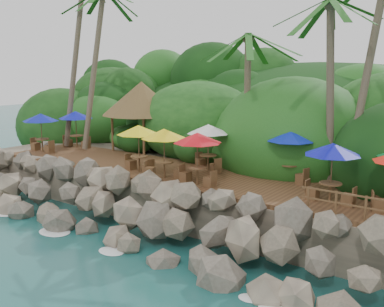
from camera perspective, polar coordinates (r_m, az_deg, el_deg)
The scene contains 10 objects.
ground at distance 20.79m, azimuth -10.05°, elevation -11.83°, with size 140.00×140.00×0.00m, color #19514F.
land_base at distance 33.04m, azimuth 10.33°, elevation -1.33°, with size 32.00×25.20×2.10m, color gray.
jungle_hill at distance 40.00m, azimuth 15.01°, elevation -0.92°, with size 44.80×28.00×15.40m, color #143811.
seawall at distance 21.71m, azimuth -6.31°, elevation -7.47°, with size 29.00×4.00×2.30m, color gray, non-canonical shape.
terrace at distance 24.39m, azimuth 0.00°, elevation -2.77°, with size 26.00×5.00×0.20m, color brown.
jungle_foliage at distance 32.40m, azimuth 9.48°, elevation -3.46°, with size 44.00×16.00×12.00m, color #143811, non-canonical shape.
foam_line at distance 20.97m, azimuth -9.45°, elevation -11.51°, with size 25.20×0.80×0.06m.
palapa at distance 30.88m, azimuth -6.27°, elevation 6.82°, with size 5.34×5.34×4.60m.
dining_clusters at distance 23.34m, azimuth 1.50°, elevation 2.12°, with size 24.54×5.54×2.53m.
waiter at distance 21.01m, azimuth 22.12°, elevation -3.12°, with size 0.64×0.42×1.75m, color white.
Camera 1 is at (14.03, -13.09, 8.01)m, focal length 43.02 mm.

